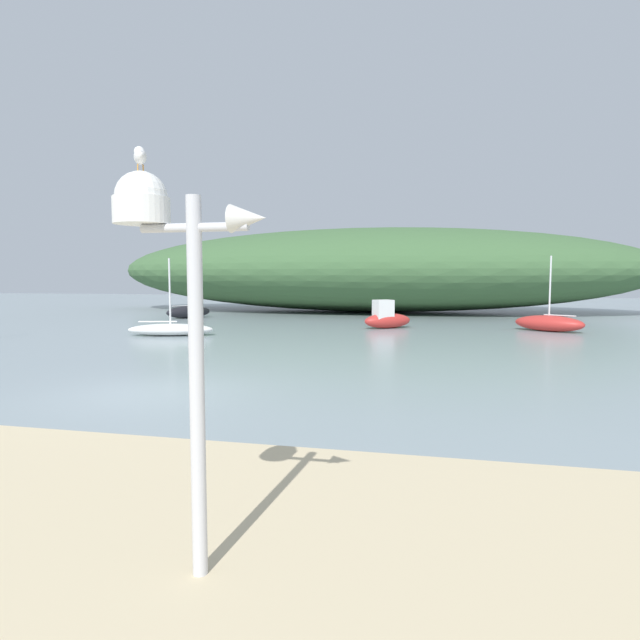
% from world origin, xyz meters
% --- Properties ---
extents(ground_plane, '(120.00, 120.00, 0.00)m').
position_xyz_m(ground_plane, '(0.00, 0.00, 0.00)').
color(ground_plane, gray).
extents(distant_hill, '(39.71, 14.20, 6.14)m').
position_xyz_m(distant_hill, '(1.21, 29.22, 3.07)').
color(distant_hill, '#3D6038').
rests_on(distant_hill, ground).
extents(mast_structure, '(1.24, 0.44, 3.22)m').
position_xyz_m(mast_structure, '(4.12, -6.79, 2.78)').
color(mast_structure, silver).
rests_on(mast_structure, beach_sand).
extents(seagull_on_radar, '(0.21, 0.26, 0.21)m').
position_xyz_m(seagull_on_radar, '(3.92, -6.78, 3.54)').
color(seagull_on_radar, orange).
rests_on(seagull_on_radar, mast_structure).
extents(sailboat_inner_mooring, '(3.33, 2.61, 3.57)m').
position_xyz_m(sailboat_inner_mooring, '(11.25, 16.37, 0.39)').
color(sailboat_inner_mooring, '#B72D28').
rests_on(sailboat_inner_mooring, ground).
extents(motorboat_centre_water, '(2.61, 2.20, 1.43)m').
position_xyz_m(motorboat_centre_water, '(3.58, 16.20, 0.53)').
color(motorboat_centre_water, '#B72D28').
rests_on(motorboat_centre_water, ground).
extents(sailboat_east_reach, '(3.89, 2.12, 3.39)m').
position_xyz_m(sailboat_east_reach, '(-5.36, 10.78, 0.28)').
color(sailboat_east_reach, white).
rests_on(sailboat_east_reach, ground).
extents(sailboat_by_sandbar, '(2.44, 3.00, 3.09)m').
position_xyz_m(sailboat_by_sandbar, '(-9.10, 20.00, 0.39)').
color(sailboat_by_sandbar, black).
rests_on(sailboat_by_sandbar, ground).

